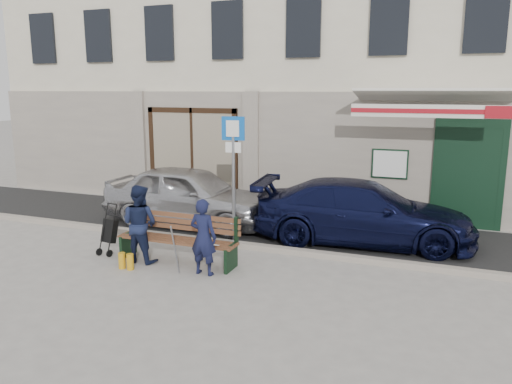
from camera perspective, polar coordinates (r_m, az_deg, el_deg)
The scene contains 11 objects.
ground at distance 9.13m, azimuth -3.75°, elevation -9.31°, with size 80.00×80.00×0.00m, color #9E9991.
asphalt_lane at distance 11.86m, azimuth 2.57°, elevation -4.28°, with size 60.00×3.20×0.01m, color #282828.
curb at distance 10.41m, azimuth -0.27°, elevation -6.26°, with size 60.00×0.18×0.12m, color #9E9384.
building at distance 16.66m, azimuth 8.94°, elevation 17.44°, with size 20.00×8.27×10.00m.
car_silver at distance 12.27m, azimuth -7.60°, elevation -0.36°, with size 1.72×4.27×1.45m, color #B6B6BB.
car_navy at distance 10.95m, azimuth 12.13°, elevation -2.28°, with size 1.89×4.64×1.35m, color black.
parking_sign at distance 10.66m, azimuth -2.60°, elevation 3.85°, with size 0.50×0.10×2.70m.
bench at distance 9.68m, azimuth -9.20°, elevation -5.33°, with size 2.40×1.17×0.98m.
man at distance 8.92m, azimuth -6.05°, elevation -5.13°, with size 0.51×0.33×1.39m, color #131635.
woman at distance 9.78m, azimuth -13.16°, elevation -3.53°, with size 0.73×0.57×1.50m, color #141B38.
stroller at distance 10.48m, azimuth -16.42°, elevation -4.40°, with size 0.33×0.44×1.01m.
Camera 1 is at (3.62, -7.72, 3.27)m, focal length 35.00 mm.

